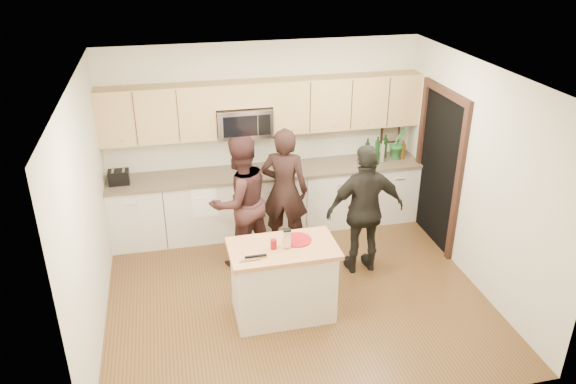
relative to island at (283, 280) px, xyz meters
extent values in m
plane|color=brown|center=(0.23, 0.36, -0.45)|extent=(4.50, 4.50, 0.00)
cube|color=beige|center=(0.23, 2.36, 0.90)|extent=(4.50, 0.02, 2.70)
cube|color=beige|center=(0.23, -1.64, 0.90)|extent=(4.50, 0.02, 2.70)
cube|color=beige|center=(-2.02, 0.36, 0.90)|extent=(0.02, 4.00, 2.70)
cube|color=beige|center=(2.48, 0.36, 0.90)|extent=(0.02, 4.00, 2.70)
cube|color=white|center=(0.23, 0.36, 2.25)|extent=(4.50, 4.00, 0.02)
cube|color=beige|center=(0.23, 2.05, 0.00)|extent=(4.50, 0.62, 0.90)
cube|color=#77644F|center=(0.23, 2.04, 0.47)|extent=(4.50, 0.66, 0.04)
cube|color=tan|center=(-1.25, 2.20, 1.37)|extent=(1.55, 0.33, 0.75)
cube|color=tan|center=(1.39, 2.20, 1.37)|extent=(2.17, 0.33, 0.75)
cube|color=tan|center=(-0.08, 2.20, 1.58)|extent=(0.78, 0.33, 0.33)
cube|color=silver|center=(-0.08, 2.16, 1.20)|extent=(0.76, 0.40, 0.40)
cube|color=black|center=(-0.16, 1.96, 1.20)|extent=(0.47, 0.01, 0.29)
cube|color=black|center=(0.17, 1.96, 1.20)|extent=(0.17, 0.01, 0.29)
cube|color=black|center=(2.47, 1.26, 0.60)|extent=(0.02, 1.05, 2.10)
cube|color=black|center=(2.45, 0.69, 0.60)|extent=(0.06, 0.10, 2.10)
cube|color=black|center=(2.45, 1.84, 0.60)|extent=(0.06, 0.10, 2.10)
cube|color=black|center=(2.45, 1.26, 1.70)|extent=(0.06, 1.25, 0.10)
cube|color=black|center=(2.18, 2.35, 0.83)|extent=(0.30, 0.03, 0.38)
cube|color=tan|center=(2.18, 2.33, 0.83)|extent=(0.24, 0.00, 0.32)
cube|color=white|center=(-0.72, 1.74, 0.25)|extent=(0.34, 0.01, 0.48)
cube|color=white|center=(-0.72, 2.03, 0.48)|extent=(0.34, 0.60, 0.01)
cube|color=beige|center=(0.00, 0.00, -0.03)|extent=(1.11, 0.66, 0.85)
cube|color=tan|center=(0.00, 0.00, 0.42)|extent=(1.21, 0.71, 0.05)
cylinder|color=maroon|center=(0.18, 0.09, 0.45)|extent=(0.33, 0.33, 0.02)
cube|color=silver|center=(0.04, -0.04, 0.56)|extent=(0.07, 0.06, 0.20)
cube|color=black|center=(0.04, -0.04, 0.67)|extent=(0.08, 0.07, 0.02)
cylinder|color=maroon|center=(-0.11, -0.02, 0.50)|extent=(0.07, 0.07, 0.11)
cube|color=tan|center=(-0.33, -0.10, 0.45)|extent=(0.24, 0.16, 0.02)
cube|color=black|center=(-0.33, -0.17, 0.47)|extent=(0.23, 0.03, 0.02)
cube|color=silver|center=(-0.41, -0.21, 0.47)|extent=(0.22, 0.02, 0.01)
cube|color=black|center=(-1.82, 2.03, 0.58)|extent=(0.27, 0.20, 0.19)
cube|color=silver|center=(-1.89, 2.03, 0.68)|extent=(0.03, 0.14, 0.00)
cube|color=silver|center=(-1.75, 2.03, 0.68)|extent=(0.03, 0.14, 0.00)
cylinder|color=black|center=(1.73, 2.10, 0.65)|extent=(0.07, 0.07, 0.34)
cylinder|color=#A9A685|center=(1.92, 1.99, 0.65)|extent=(0.06, 0.06, 0.32)
cylinder|color=black|center=(2.02, 2.15, 0.66)|extent=(0.07, 0.07, 0.36)
cylinder|color=#3D260B|center=(2.27, 2.02, 0.63)|extent=(0.07, 0.07, 0.29)
cylinder|color=black|center=(1.81, 1.91, 0.70)|extent=(0.07, 0.07, 0.42)
imported|color=#2B6C31|center=(2.20, 2.08, 0.73)|extent=(0.34, 0.33, 0.48)
imported|color=black|center=(0.34, 1.47, 0.42)|extent=(0.75, 0.64, 1.75)
imported|color=#311918|center=(-0.30, 1.23, 0.43)|extent=(1.06, 0.96, 1.77)
imported|color=black|center=(1.21, 0.70, 0.41)|extent=(1.02, 0.43, 1.72)
camera|label=1|loc=(-1.11, -5.20, 3.64)|focal=35.00mm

